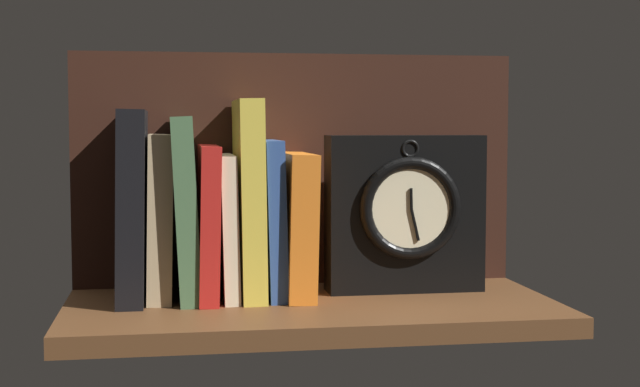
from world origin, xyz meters
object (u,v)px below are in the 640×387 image
Objects in this scene: book_tan_shortstories at (160,217)px; book_red_requiem at (208,222)px; book_cream_twain at (228,226)px; book_orange_pandolfini at (296,224)px; book_black_skeptic at (132,205)px; book_green_romantic at (185,208)px; book_blue_modern at (272,218)px; framed_clock at (405,213)px; book_yellow_seinlanguage at (249,199)px.

book_red_requiem is at bearing 0.00° from book_tan_shortstories.
book_cream_twain is 9.13cm from book_orange_pandolfini.
book_black_skeptic is 1.04× the size of book_green_romantic.
book_green_romantic is 1.15× the size of book_blue_modern.
book_tan_shortstories is at bearing -179.66° from framed_clock.
book_yellow_seinlanguage is at bearing -180.00° from book_blue_modern.
book_green_romantic is at bearing 0.00° from book_tan_shortstories.
book_tan_shortstories is at bearing 180.00° from book_cream_twain.
book_tan_shortstories is at bearing 0.00° from book_black_skeptic.
book_green_romantic is 5.99cm from book_cream_twain.
book_yellow_seinlanguage is 1.26× the size of book_blue_modern.
book_cream_twain is 0.99× the size of book_orange_pandolfini.
book_red_requiem is at bearing -0.00° from book_green_romantic.
book_tan_shortstories is 6.17cm from book_red_requiem.
book_cream_twain is at bearing 180.00° from book_yellow_seinlanguage.
book_green_romantic is 8.38cm from book_yellow_seinlanguage.
book_black_skeptic reaches higher than book_red_requiem.
book_yellow_seinlanguage is at bearing -0.00° from book_tan_shortstories.
book_orange_pandolfini is 0.89× the size of framed_clock.
book_cream_twain is (8.67, 0.00, -1.34)cm from book_tan_shortstories.
book_red_requiem is 8.42cm from book_blue_modern.
book_green_romantic reaches higher than book_blue_modern.
book_tan_shortstories is at bearing 180.00° from book_red_requiem.
book_cream_twain is at bearing 0.00° from book_black_skeptic.
book_blue_modern is (18.11, 0.00, -1.96)cm from book_black_skeptic.
book_red_requiem is 6.17cm from book_yellow_seinlanguage.
book_black_skeptic is at bearing -179.69° from framed_clock.
book_black_skeptic is at bearing 180.00° from book_blue_modern.
book_tan_shortstories is 1.13× the size of book_orange_pandolfini.
book_black_skeptic is 1.16× the size of framed_clock.
book_tan_shortstories is (3.57, 0.00, -1.56)cm from book_black_skeptic.
book_orange_pandolfini is at bearing 0.00° from book_yellow_seinlanguage.
book_cream_twain is 0.88× the size of framed_clock.
framed_clock reaches higher than book_red_requiem.
framed_clock reaches higher than book_cream_twain.
book_red_requiem is at bearing -180.00° from book_orange_pandolfini.
book_tan_shortstories reaches higher than book_orange_pandolfini.
book_black_skeptic is 12.58cm from book_cream_twain.
book_green_romantic reaches higher than book_tan_shortstories.
book_black_skeptic reaches higher than framed_clock.
framed_clock is (21.20, 0.20, -2.20)cm from book_yellow_seinlanguage.
book_red_requiem is at bearing 180.00° from book_blue_modern.
book_yellow_seinlanguage reaches higher than book_green_romantic.
book_blue_modern is (3.01, 0.00, -2.64)cm from book_yellow_seinlanguage.
book_orange_pandolfini is at bearing 0.00° from book_cream_twain.
framed_clock is at bearing 0.53° from book_yellow_seinlanguage.
book_blue_modern is at bearing 0.00° from book_tan_shortstories.
book_cream_twain is at bearing 0.00° from book_tan_shortstories.
framed_clock is (26.60, 0.20, 0.78)cm from book_red_requiem.
book_tan_shortstories reaches higher than book_red_requiem.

